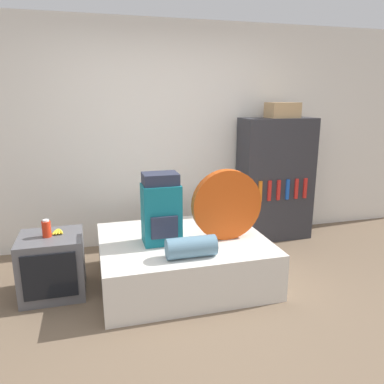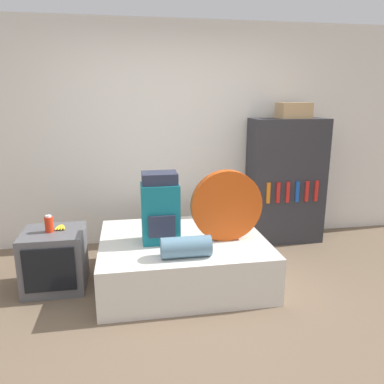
% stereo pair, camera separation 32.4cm
% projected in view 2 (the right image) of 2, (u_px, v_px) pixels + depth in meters
% --- Properties ---
extents(ground_plane, '(16.00, 16.00, 0.00)m').
position_uv_depth(ground_plane, '(200.00, 324.00, 2.96)').
color(ground_plane, brown).
extents(wall_back, '(8.00, 0.05, 2.60)m').
position_uv_depth(wall_back, '(170.00, 136.00, 4.46)').
color(wall_back, white).
rests_on(wall_back, ground_plane).
extents(bed, '(1.56, 1.30, 0.43)m').
position_uv_depth(bed, '(183.00, 258.00, 3.65)').
color(bed, silver).
rests_on(bed, ground_plane).
extents(backpack, '(0.34, 0.29, 0.65)m').
position_uv_depth(backpack, '(160.00, 209.00, 3.44)').
color(backpack, '#14707F').
rests_on(backpack, bed).
extents(tent_bag, '(0.67, 0.09, 0.67)m').
position_uv_depth(tent_bag, '(226.00, 206.00, 3.47)').
color(tent_bag, '#D14C14').
rests_on(tent_bag, bed).
extents(sleeping_roll, '(0.42, 0.18, 0.18)m').
position_uv_depth(sleeping_roll, '(186.00, 247.00, 3.15)').
color(sleeping_roll, '#5B849E').
rests_on(sleeping_roll, bed).
extents(television, '(0.55, 0.53, 0.55)m').
position_uv_depth(television, '(55.00, 259.00, 3.49)').
color(television, '#5B5B60').
rests_on(television, ground_plane).
extents(canister, '(0.08, 0.08, 0.16)m').
position_uv_depth(canister, '(49.00, 224.00, 3.39)').
color(canister, red).
rests_on(canister, television).
extents(banana_bunch, '(0.11, 0.15, 0.03)m').
position_uv_depth(banana_bunch, '(61.00, 227.00, 3.49)').
color(banana_bunch, yellow).
rests_on(banana_bunch, television).
extents(bookshelf, '(0.89, 0.43, 1.51)m').
position_uv_depth(bookshelf, '(286.00, 181.00, 4.55)').
color(bookshelf, '#2D2D33').
rests_on(bookshelf, ground_plane).
extents(cardboard_box, '(0.36, 0.27, 0.18)m').
position_uv_depth(cardboard_box, '(294.00, 110.00, 4.34)').
color(cardboard_box, tan).
rests_on(cardboard_box, bookshelf).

